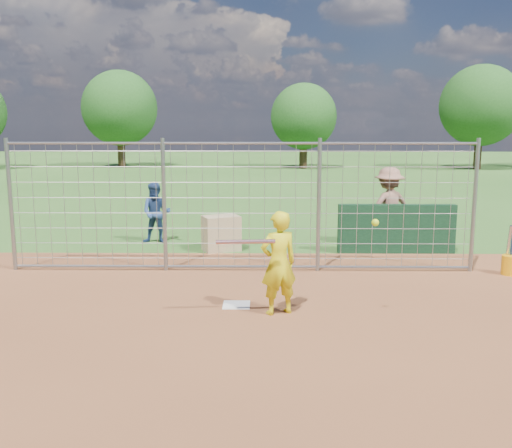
{
  "coord_description": "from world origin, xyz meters",
  "views": [
    {
      "loc": [
        0.42,
        -8.93,
        2.87
      ],
      "look_at": [
        0.3,
        0.8,
        1.15
      ],
      "focal_mm": 40.0,
      "sensor_mm": 36.0,
      "label": 1
    }
  ],
  "objects_px": {
    "batter": "(279,263)",
    "bucket_with_bats": "(511,262)",
    "equipment_bin": "(221,233)",
    "bystander_a": "(156,213)",
    "bystander_c": "(388,207)"
  },
  "relations": [
    {
      "from": "bystander_a",
      "to": "bucket_with_bats",
      "type": "xyz_separation_m",
      "value": [
        7.34,
        -2.87,
        -0.49
      ]
    },
    {
      "from": "batter",
      "to": "bucket_with_bats",
      "type": "height_order",
      "value": "batter"
    },
    {
      "from": "equipment_bin",
      "to": "batter",
      "type": "bearing_deg",
      "value": -97.11
    },
    {
      "from": "batter",
      "to": "equipment_bin",
      "type": "xyz_separation_m",
      "value": [
        -1.19,
        4.4,
        -0.4
      ]
    },
    {
      "from": "bystander_c",
      "to": "bucket_with_bats",
      "type": "relative_size",
      "value": 1.92
    },
    {
      "from": "equipment_bin",
      "to": "bucket_with_bats",
      "type": "bearing_deg",
      "value": -42.08
    },
    {
      "from": "batter",
      "to": "bucket_with_bats",
      "type": "xyz_separation_m",
      "value": [
        4.52,
        2.34,
        -0.55
      ]
    },
    {
      "from": "batter",
      "to": "bucket_with_bats",
      "type": "relative_size",
      "value": 1.63
    },
    {
      "from": "bystander_a",
      "to": "batter",
      "type": "bearing_deg",
      "value": -59.96
    },
    {
      "from": "batter",
      "to": "equipment_bin",
      "type": "relative_size",
      "value": 1.99
    },
    {
      "from": "equipment_bin",
      "to": "bucket_with_bats",
      "type": "height_order",
      "value": "bucket_with_bats"
    },
    {
      "from": "bystander_a",
      "to": "bucket_with_bats",
      "type": "distance_m",
      "value": 7.9
    },
    {
      "from": "bystander_a",
      "to": "equipment_bin",
      "type": "xyz_separation_m",
      "value": [
        1.63,
        -0.81,
        -0.34
      ]
    },
    {
      "from": "batter",
      "to": "bystander_a",
      "type": "xyz_separation_m",
      "value": [
        -2.82,
        5.21,
        -0.06
      ]
    },
    {
      "from": "batter",
      "to": "bystander_a",
      "type": "height_order",
      "value": "batter"
    }
  ]
}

